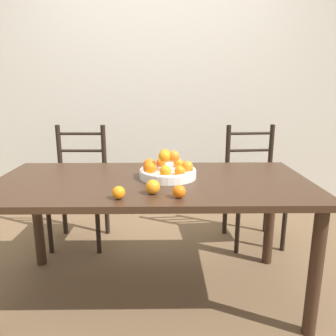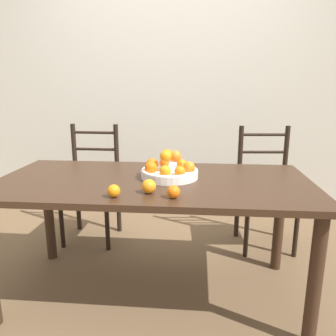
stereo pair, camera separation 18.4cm
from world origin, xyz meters
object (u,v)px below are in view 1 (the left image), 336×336
fruit_bowl (167,170)px  orange_loose_2 (119,193)px  chair_right (253,187)px  chair_left (79,188)px  orange_loose_1 (179,191)px  orange_loose_0 (153,187)px

fruit_bowl → orange_loose_2: (-0.24, -0.38, -0.02)m
orange_loose_2 → chair_right: size_ratio=0.07×
chair_right → orange_loose_2: bearing=-136.5°
chair_right → chair_left: bearing=175.0°
orange_loose_1 → chair_left: 1.37m
orange_loose_2 → chair_left: (-0.48, 1.09, -0.32)m
fruit_bowl → chair_right: chair_right is taller
orange_loose_2 → chair_left: size_ratio=0.07×
chair_left → chair_right: 1.45m
orange_loose_0 → chair_right: size_ratio=0.08×
orange_loose_0 → chair_left: bearing=122.5°
orange_loose_0 → orange_loose_2: bearing=-154.9°
orange_loose_0 → chair_left: 1.25m
orange_loose_0 → chair_left: chair_left is taller
orange_loose_0 → orange_loose_1: 0.15m
fruit_bowl → orange_loose_1: (0.05, -0.37, -0.01)m
orange_loose_0 → orange_loose_2: 0.18m
orange_loose_1 → chair_left: bearing=125.7°
fruit_bowl → chair_left: size_ratio=0.35×
orange_loose_2 → chair_left: bearing=113.8°
orange_loose_2 → orange_loose_1: bearing=2.4°
orange_loose_1 → chair_right: bearing=58.1°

